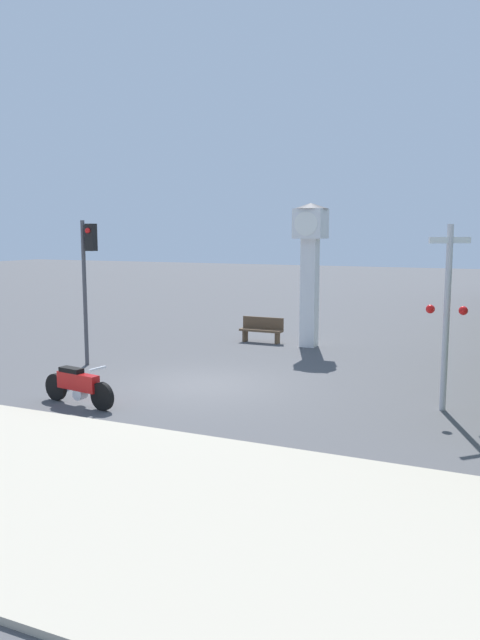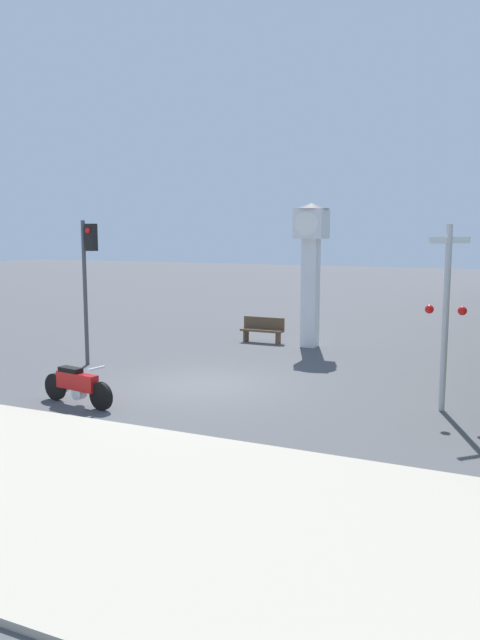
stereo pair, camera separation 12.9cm
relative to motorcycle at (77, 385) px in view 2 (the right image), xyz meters
name	(u,v)px [view 2 (the right image)]	position (x,y,z in m)	size (l,w,h in m)	color
ground_plane	(203,385)	(1.77, 2.94, -0.47)	(120.00, 120.00, 0.00)	#4C4C4F
sidewalk_strip	(6,474)	(1.77, -4.00, -0.42)	(36.00, 6.00, 0.10)	#B2A893
motorcycle	(77,385)	(0.00, 0.00, 0.00)	(2.21, 0.59, 0.98)	black
clock_tower	(311,253)	(2.55, 9.50, 2.84)	(1.22, 1.22, 5.02)	white
traffic_light	(88,267)	(-2.52, 3.73, 2.53)	(0.50, 0.35, 4.37)	#47474C
railroad_crossing_signal	(446,311)	(7.82, 3.07, 1.81)	(0.90, 0.82, 4.19)	#B7B7BC
bench	(263,329)	(0.69, 9.63, 0.02)	(1.60, 0.44, 0.92)	brown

